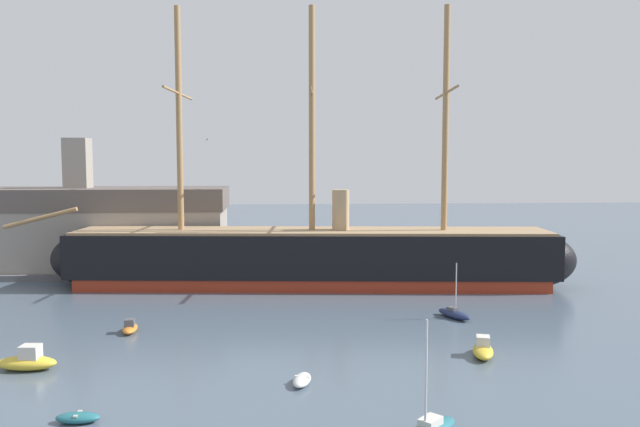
{
  "coord_description": "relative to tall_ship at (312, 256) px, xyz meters",
  "views": [
    {
      "loc": [
        0.15,
        -22.23,
        15.49
      ],
      "look_at": [
        4.47,
        38.42,
        10.32
      ],
      "focal_mm": 34.88,
      "sensor_mm": 36.0,
      "label": 1
    }
  ],
  "objects": [
    {
      "name": "seagull_in_flight",
      "position": [
        -9.81,
        -25.81,
        13.47
      ],
      "size": [
        0.43,
        1.3,
        0.14
      ],
      "color": "silver"
    },
    {
      "name": "motorboat_mid_left",
      "position": [
        -22.91,
        -29.4,
        -3.05
      ],
      "size": [
        4.58,
        2.18,
        1.87
      ],
      "color": "gold",
      "rests_on": "ground"
    },
    {
      "name": "dockside_warehouse_left",
      "position": [
        -30.03,
        12.19,
        2.23
      ],
      "size": [
        40.15,
        14.01,
        18.6
      ],
      "color": "#565659",
      "rests_on": "ground"
    },
    {
      "name": "motorboat_alongside_bow",
      "position": [
        -17.65,
        -19.69,
        -3.25
      ],
      "size": [
        1.51,
        3.15,
        1.28
      ],
      "color": "orange",
      "rests_on": "ground"
    },
    {
      "name": "sailboat_alongside_stern",
      "position": [
        13.06,
        -16.74,
        -3.24
      ],
      "size": [
        3.05,
        4.37,
        5.53
      ],
      "color": "#1E284C",
      "rests_on": "ground"
    },
    {
      "name": "dinghy_foreground_left",
      "position": [
        -16.21,
        -39.25,
        -3.39
      ],
      "size": [
        2.66,
        1.26,
        0.62
      ],
      "color": "#236670",
      "rests_on": "ground"
    },
    {
      "name": "tall_ship",
      "position": [
        0.0,
        0.0,
        0.0
      ],
      "size": [
        70.73,
        16.9,
        34.01
      ],
      "color": "maroon",
      "rests_on": "ground"
    },
    {
      "name": "motorboat_mid_right",
      "position": [
        11.91,
        -28.72,
        -3.14
      ],
      "size": [
        2.56,
        4.1,
        1.6
      ],
      "color": "gold",
      "rests_on": "ground"
    },
    {
      "name": "dinghy_near_centre",
      "position": [
        -2.68,
        -33.86,
        -3.38
      ],
      "size": [
        1.77,
        2.9,
        0.64
      ],
      "color": "silver",
      "rests_on": "ground"
    }
  ]
}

